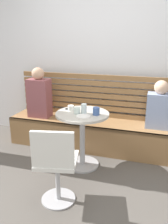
# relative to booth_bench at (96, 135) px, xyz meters

# --- Properties ---
(ground) EXTENTS (8.00, 8.00, 0.00)m
(ground) POSITION_rel_booth_bench_xyz_m (0.00, -1.20, -0.22)
(ground) COLOR #514C47
(back_wall) EXTENTS (5.20, 0.10, 2.90)m
(back_wall) POSITION_rel_booth_bench_xyz_m (0.00, 0.44, 1.23)
(back_wall) COLOR silver
(back_wall) RESTS_ON ground
(booth_bench) EXTENTS (2.70, 0.52, 0.44)m
(booth_bench) POSITION_rel_booth_bench_xyz_m (0.00, 0.00, 0.00)
(booth_bench) COLOR olive
(booth_bench) RESTS_ON ground
(booth_backrest) EXTENTS (2.65, 0.04, 0.67)m
(booth_backrest) POSITION_rel_booth_bench_xyz_m (0.00, 0.24, 0.56)
(booth_backrest) COLOR olive
(booth_backrest) RESTS_ON booth_bench
(cafe_table) EXTENTS (0.68, 0.68, 0.74)m
(cafe_table) POSITION_rel_booth_bench_xyz_m (-0.04, -0.55, 0.30)
(cafe_table) COLOR #ADADB2
(cafe_table) RESTS_ON ground
(white_chair) EXTENTS (0.48, 0.48, 0.85)m
(white_chair) POSITION_rel_booth_bench_xyz_m (-0.05, -1.37, 0.24)
(white_chair) COLOR #ADADB2
(white_chair) RESTS_ON ground
(person_adult) EXTENTS (0.34, 0.22, 0.78)m
(person_adult) POSITION_rel_booth_bench_xyz_m (-0.91, -0.04, 0.57)
(person_adult) COLOR brown
(person_adult) RESTS_ON booth_bench
(person_child_left) EXTENTS (0.34, 0.22, 0.67)m
(person_child_left) POSITION_rel_booth_bench_xyz_m (0.89, 0.03, 0.51)
(person_child_left) COLOR #8C9EC6
(person_child_left) RESTS_ON booth_bench
(cup_glass_tall) EXTENTS (0.07, 0.07, 0.12)m
(cup_glass_tall) POSITION_rel_booth_bench_xyz_m (-0.01, -0.56, 0.58)
(cup_glass_tall) COLOR silver
(cup_glass_tall) RESTS_ON cafe_table
(cup_ceramic_white) EXTENTS (0.08, 0.08, 0.07)m
(cup_ceramic_white) POSITION_rel_booth_bench_xyz_m (-0.21, -0.50, 0.55)
(cup_ceramic_white) COLOR white
(cup_ceramic_white) RESTS_ON cafe_table
(cup_mug_blue) EXTENTS (0.08, 0.08, 0.09)m
(cup_mug_blue) POSITION_rel_booth_bench_xyz_m (0.15, -0.57, 0.57)
(cup_mug_blue) COLOR #3D5B9E
(cup_mug_blue) RESTS_ON cafe_table
(cup_glass_short) EXTENTS (0.08, 0.08, 0.08)m
(cup_glass_short) POSITION_rel_booth_bench_xyz_m (-0.09, -0.60, 0.56)
(cup_glass_short) COLOR silver
(cup_glass_short) RESTS_ON cafe_table
(plate_small) EXTENTS (0.17, 0.17, 0.01)m
(plate_small) POSITION_rel_booth_bench_xyz_m (0.02, -0.70, 0.52)
(plate_small) COLOR white
(plate_small) RESTS_ON cafe_table
(phone_on_table) EXTENTS (0.10, 0.15, 0.01)m
(phone_on_table) POSITION_rel_booth_bench_xyz_m (-0.26, -0.41, 0.52)
(phone_on_table) COLOR black
(phone_on_table) RESTS_ON cafe_table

